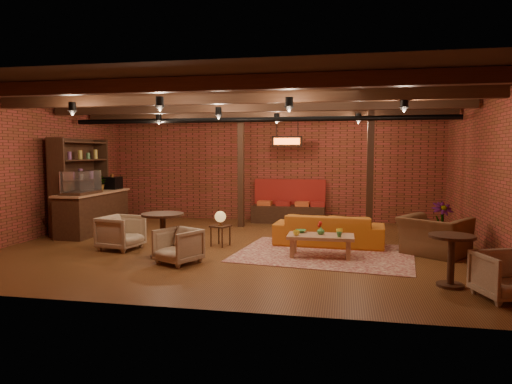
% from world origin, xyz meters
% --- Properties ---
extents(floor, '(10.00, 10.00, 0.00)m').
position_xyz_m(floor, '(0.00, 0.00, 0.00)').
color(floor, '#422410').
rests_on(floor, ground).
extents(ceiling, '(10.00, 8.00, 0.02)m').
position_xyz_m(ceiling, '(0.00, 0.00, 3.20)').
color(ceiling, black).
rests_on(ceiling, wall_back).
extents(wall_back, '(10.00, 0.02, 3.20)m').
position_xyz_m(wall_back, '(0.00, 4.00, 1.60)').
color(wall_back, brown).
rests_on(wall_back, ground).
extents(wall_front, '(10.00, 0.02, 3.20)m').
position_xyz_m(wall_front, '(0.00, -4.00, 1.60)').
color(wall_front, brown).
rests_on(wall_front, ground).
extents(wall_left, '(0.02, 8.00, 3.20)m').
position_xyz_m(wall_left, '(-5.00, 0.00, 1.60)').
color(wall_left, brown).
rests_on(wall_left, ground).
extents(wall_right, '(0.02, 8.00, 3.20)m').
position_xyz_m(wall_right, '(5.00, 0.00, 1.60)').
color(wall_right, brown).
rests_on(wall_right, ground).
extents(ceiling_beams, '(9.80, 6.40, 0.22)m').
position_xyz_m(ceiling_beams, '(0.00, 0.00, 3.08)').
color(ceiling_beams, black).
rests_on(ceiling_beams, ceiling).
extents(ceiling_pipe, '(9.60, 0.12, 0.12)m').
position_xyz_m(ceiling_pipe, '(0.00, 1.60, 2.85)').
color(ceiling_pipe, black).
rests_on(ceiling_pipe, ceiling).
extents(post_left, '(0.16, 0.16, 3.20)m').
position_xyz_m(post_left, '(-0.60, 2.60, 1.60)').
color(post_left, black).
rests_on(post_left, ground).
extents(post_right, '(0.16, 0.16, 3.20)m').
position_xyz_m(post_right, '(2.80, 2.00, 1.60)').
color(post_right, black).
rests_on(post_right, ground).
extents(service_counter, '(0.80, 2.50, 1.60)m').
position_xyz_m(service_counter, '(-4.10, 1.00, 0.80)').
color(service_counter, black).
rests_on(service_counter, ground).
extents(plant_counter, '(0.35, 0.39, 0.30)m').
position_xyz_m(plant_counter, '(-4.00, 1.20, 1.22)').
color(plant_counter, '#337F33').
rests_on(plant_counter, service_counter).
extents(shelving_hutch, '(0.52, 2.00, 2.40)m').
position_xyz_m(shelving_hutch, '(-4.50, 1.10, 1.20)').
color(shelving_hutch, black).
rests_on(shelving_hutch, ground).
extents(banquette, '(2.10, 0.70, 1.00)m').
position_xyz_m(banquette, '(0.60, 3.55, 0.50)').
color(banquette, maroon).
rests_on(banquette, ground).
extents(service_sign, '(0.86, 0.06, 0.30)m').
position_xyz_m(service_sign, '(0.60, 3.10, 2.35)').
color(service_sign, '#E55616').
rests_on(service_sign, ceiling).
extents(ceiling_spotlights, '(6.40, 4.40, 0.28)m').
position_xyz_m(ceiling_spotlights, '(0.00, 0.00, 2.86)').
color(ceiling_spotlights, black).
rests_on(ceiling_spotlights, ceiling).
extents(rug, '(3.75, 3.05, 0.01)m').
position_xyz_m(rug, '(1.81, -0.39, 0.01)').
color(rug, maroon).
rests_on(rug, floor).
extents(sofa, '(2.43, 1.08, 0.69)m').
position_xyz_m(sofa, '(1.86, 0.49, 0.35)').
color(sofa, '#A95817').
rests_on(sofa, floor).
extents(coffee_table, '(1.28, 0.64, 0.69)m').
position_xyz_m(coffee_table, '(1.73, -0.69, 0.39)').
color(coffee_table, '#9B6C48').
rests_on(coffee_table, floor).
extents(side_table_lamp, '(0.47, 0.47, 0.77)m').
position_xyz_m(side_table_lamp, '(-0.47, -0.03, 0.59)').
color(side_table_lamp, black).
rests_on(side_table_lamp, floor).
extents(round_table_left, '(0.83, 0.83, 0.86)m').
position_xyz_m(round_table_left, '(-1.29, -1.26, 0.58)').
color(round_table_left, black).
rests_on(round_table_left, floor).
extents(armchair_a, '(0.85, 0.89, 0.79)m').
position_xyz_m(armchair_a, '(-2.43, -0.77, 0.40)').
color(armchair_a, beige).
rests_on(armchair_a, floor).
extents(armchair_b, '(0.91, 0.89, 0.71)m').
position_xyz_m(armchair_b, '(-0.82, -1.69, 0.36)').
color(armchair_b, beige).
rests_on(armchair_b, floor).
extents(armchair_right, '(1.41, 1.32, 1.04)m').
position_xyz_m(armchair_right, '(3.96, -0.09, 0.52)').
color(armchair_right, brown).
rests_on(armchair_right, floor).
extents(side_table_book, '(0.50, 0.50, 0.50)m').
position_xyz_m(side_table_book, '(3.92, 1.52, 0.45)').
color(side_table_book, black).
rests_on(side_table_book, floor).
extents(round_table_right, '(0.68, 0.68, 0.80)m').
position_xyz_m(round_table_right, '(3.79, -2.29, 0.53)').
color(round_table_right, black).
rests_on(round_table_right, floor).
extents(armchair_far, '(0.88, 0.85, 0.73)m').
position_xyz_m(armchair_far, '(4.40, -2.81, 0.37)').
color(armchair_far, beige).
rests_on(armchair_far, floor).
extents(plant_tall, '(1.86, 1.86, 2.69)m').
position_xyz_m(plant_tall, '(4.40, 1.50, 1.34)').
color(plant_tall, '#4C7F4C').
rests_on(plant_tall, floor).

